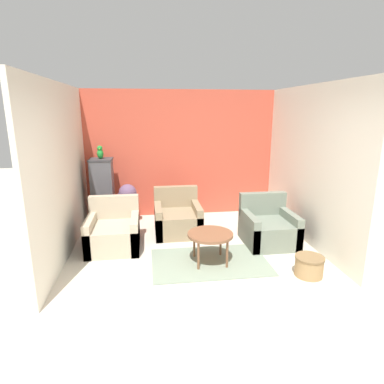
# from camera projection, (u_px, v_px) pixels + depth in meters

# --- Properties ---
(ground_plane) EXTENTS (20.00, 20.00, 0.00)m
(ground_plane) POSITION_uv_depth(u_px,v_px,m) (211.00, 300.00, 3.88)
(ground_plane) COLOR beige
(ground_plane) RESTS_ON ground
(wall_back_accent) EXTENTS (4.08, 0.06, 2.64)m
(wall_back_accent) POSITION_uv_depth(u_px,v_px,m) (181.00, 154.00, 6.81)
(wall_back_accent) COLOR #C64C38
(wall_back_accent) RESTS_ON ground_plane
(wall_left) EXTENTS (0.06, 3.37, 2.64)m
(wall_left) POSITION_uv_depth(u_px,v_px,m) (62.00, 171.00, 4.90)
(wall_left) COLOR silver
(wall_left) RESTS_ON ground_plane
(wall_right) EXTENTS (0.06, 3.37, 2.64)m
(wall_right) POSITION_uv_depth(u_px,v_px,m) (309.00, 165.00, 5.44)
(wall_right) COLOR silver
(wall_right) RESTS_ON ground_plane
(area_rug) EXTENTS (1.74, 1.11, 0.01)m
(area_rug) POSITION_uv_depth(u_px,v_px,m) (210.00, 262.00, 4.84)
(area_rug) COLOR gray
(area_rug) RESTS_ON ground_plane
(coffee_table) EXTENTS (0.68, 0.68, 0.47)m
(coffee_table) POSITION_uv_depth(u_px,v_px,m) (210.00, 236.00, 4.74)
(coffee_table) COLOR brown
(coffee_table) RESTS_ON ground_plane
(armchair_left) EXTENTS (0.83, 0.87, 0.81)m
(armchair_left) POSITION_uv_depth(u_px,v_px,m) (114.00, 233.00, 5.30)
(armchair_left) COLOR tan
(armchair_left) RESTS_ON ground_plane
(armchair_right) EXTENTS (0.83, 0.87, 0.81)m
(armchair_right) POSITION_uv_depth(u_px,v_px,m) (268.00, 228.00, 5.50)
(armchair_right) COLOR slate
(armchair_right) RESTS_ON ground_plane
(armchair_middle) EXTENTS (0.83, 0.87, 0.81)m
(armchair_middle) POSITION_uv_depth(u_px,v_px,m) (177.00, 219.00, 5.97)
(armchair_middle) COLOR #8E7A5B
(armchair_middle) RESTS_ON ground_plane
(birdcage) EXTENTS (0.45, 0.45, 1.32)m
(birdcage) POSITION_uv_depth(u_px,v_px,m) (103.00, 192.00, 6.35)
(birdcage) COLOR #353539
(birdcage) RESTS_ON ground_plane
(parrot) EXTENTS (0.12, 0.22, 0.26)m
(parrot) POSITION_uv_depth(u_px,v_px,m) (100.00, 153.00, 6.16)
(parrot) COLOR #1E842D
(parrot) RESTS_ON birdcage
(potted_plant) EXTENTS (0.39, 0.35, 0.81)m
(potted_plant) POSITION_uv_depth(u_px,v_px,m) (128.00, 198.00, 6.39)
(potted_plant) COLOR brown
(potted_plant) RESTS_ON ground_plane
(wicker_basket) EXTENTS (0.40, 0.40, 0.28)m
(wicker_basket) POSITION_uv_depth(u_px,v_px,m) (309.00, 265.00, 4.42)
(wicker_basket) COLOR #A37F51
(wicker_basket) RESTS_ON ground_plane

